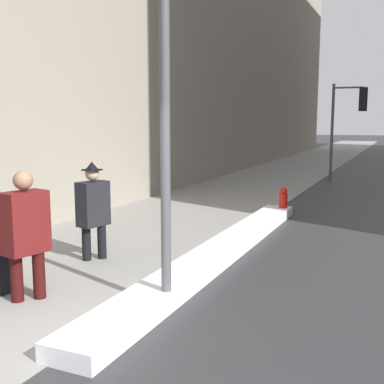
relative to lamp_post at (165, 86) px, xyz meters
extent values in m
plane|color=#2D2D30|center=(-0.36, -1.52, -2.66)|extent=(160.00, 160.00, 0.00)
cube|color=gray|center=(-2.36, 13.48, -2.65)|extent=(4.00, 80.00, 0.01)
cube|color=white|center=(-0.17, 2.37, -2.56)|extent=(0.63, 8.26, 0.21)
cube|color=gray|center=(-7.36, 18.48, 5.00)|extent=(6.00, 36.00, 15.32)
cylinder|color=#515156|center=(0.00, 0.00, -0.58)|extent=(0.12, 0.12, 4.16)
cylinder|color=#515156|center=(-0.11, 14.58, -0.81)|extent=(0.11, 0.11, 3.70)
cylinder|color=#515156|center=(0.44, 14.66, 0.89)|extent=(1.10, 0.24, 0.07)
cube|color=black|center=(0.98, 14.74, 0.44)|extent=(0.33, 0.24, 0.90)
sphere|color=red|center=(0.96, 14.86, 0.72)|extent=(0.19, 0.19, 0.19)
sphere|color=orange|center=(0.96, 14.86, 0.44)|extent=(0.19, 0.19, 0.19)
sphere|color=green|center=(0.96, 14.86, 0.15)|extent=(0.19, 0.19, 0.19)
cylinder|color=#340C0C|center=(-1.61, -0.41, -2.21)|extent=(0.16, 0.16, 0.89)
cylinder|color=#340C0C|center=(-1.79, -0.62, -2.21)|extent=(0.16, 0.16, 0.89)
cube|color=#561414|center=(-1.70, -0.52, -1.65)|extent=(0.43, 0.60, 0.78)
sphere|color=#8C664C|center=(-1.70, -0.52, -1.12)|extent=(0.24, 0.24, 0.24)
cylinder|color=black|center=(-1.92, 1.42, -2.25)|extent=(0.14, 0.14, 0.83)
cylinder|color=black|center=(-2.09, 1.23, -2.25)|extent=(0.14, 0.14, 0.83)
cube|color=black|center=(-2.00, 1.33, -1.72)|extent=(0.40, 0.55, 0.72)
sphere|color=tan|center=(-2.00, 1.33, -1.23)|extent=(0.22, 0.22, 0.22)
cylinder|color=black|center=(-2.00, 1.33, -1.17)|extent=(0.35, 0.35, 0.01)
cone|color=black|center=(-2.00, 1.33, -1.10)|extent=(0.21, 0.21, 0.13)
cylinder|color=red|center=(-0.03, 6.23, -2.39)|extent=(0.20, 0.20, 0.55)
sphere|color=red|center=(-0.03, 6.23, -2.05)|extent=(0.18, 0.18, 0.18)
camera|label=1|loc=(2.58, -5.03, -0.40)|focal=45.00mm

